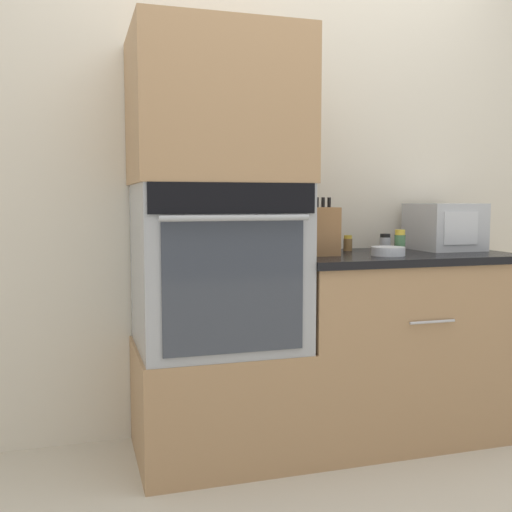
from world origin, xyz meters
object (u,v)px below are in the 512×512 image
object	(u,v)px
condiment_jar_far	(385,242)
condiment_jar_back	(297,245)
wall_oven	(217,266)
microwave	(444,227)
condiment_jar_near	(348,243)
knife_block	(323,231)
bowl	(388,251)
condiment_jar_mid	(400,242)

from	to	relation	value
condiment_jar_far	condiment_jar_back	world-z (taller)	condiment_jar_back
wall_oven	microwave	bearing A→B (deg)	4.85
wall_oven	condiment_jar_near	bearing A→B (deg)	14.50
knife_block	bowl	bearing A→B (deg)	-21.44
condiment_jar_far	condiment_jar_back	size ratio (longest dim) A/B	0.97
knife_block	condiment_jar_back	distance (m)	0.17
condiment_jar_near	condiment_jar_back	distance (m)	0.29
condiment_jar_near	microwave	bearing A→B (deg)	-9.30
condiment_jar_mid	condiment_jar_far	world-z (taller)	condiment_jar_mid
wall_oven	knife_block	distance (m)	0.52
wall_oven	condiment_jar_near	world-z (taller)	wall_oven
condiment_jar_near	condiment_jar_far	distance (m)	0.21
condiment_jar_mid	condiment_jar_back	world-z (taller)	condiment_jar_mid
bowl	knife_block	bearing A→B (deg)	158.56
condiment_jar_mid	condiment_jar_back	size ratio (longest dim) A/B	1.35
bowl	condiment_jar_near	world-z (taller)	condiment_jar_near
condiment_jar_mid	condiment_jar_far	bearing A→B (deg)	79.07
condiment_jar_far	condiment_jar_near	bearing A→B (deg)	-178.42
bowl	condiment_jar_far	size ratio (longest dim) A/B	1.90
microwave	condiment_jar_near	bearing A→B (deg)	170.70
bowl	condiment_jar_back	world-z (taller)	condiment_jar_back
condiment_jar_mid	knife_block	bearing A→B (deg)	176.37
knife_block	condiment_jar_mid	size ratio (longest dim) A/B	2.35
wall_oven	condiment_jar_back	bearing A→B (deg)	17.97
wall_oven	bowl	distance (m)	0.78
bowl	condiment_jar_near	bearing A→B (deg)	101.70
knife_block	bowl	world-z (taller)	knife_block
wall_oven	bowl	bearing A→B (deg)	-8.08
bowl	condiment_jar_mid	size ratio (longest dim) A/B	1.37
bowl	condiment_jar_mid	world-z (taller)	condiment_jar_mid
condiment_jar_near	condiment_jar_back	xyz separation A→B (m)	(-0.29, -0.05, 0.00)
microwave	knife_block	xyz separation A→B (m)	(-0.71, -0.10, -0.01)
bowl	condiment_jar_back	bearing A→B (deg)	144.75
microwave	condiment_jar_back	world-z (taller)	microwave
microwave	bowl	bearing A→B (deg)	-154.09
wall_oven	bowl	world-z (taller)	wall_oven
knife_block	condiment_jar_far	distance (m)	0.47
microwave	knife_block	size ratio (longest dim) A/B	1.25
condiment_jar_near	condiment_jar_mid	xyz separation A→B (m)	(0.17, -0.21, 0.02)
condiment_jar_mid	condiment_jar_far	xyz separation A→B (m)	(0.04, 0.22, -0.02)
condiment_jar_far	condiment_jar_mid	bearing A→B (deg)	-100.93
bowl	condiment_jar_near	size ratio (longest dim) A/B	1.98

